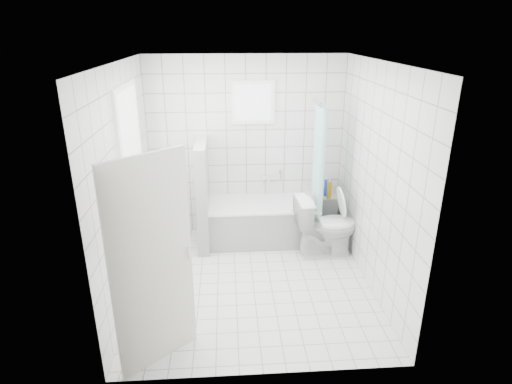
{
  "coord_description": "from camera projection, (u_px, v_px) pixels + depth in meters",
  "views": [
    {
      "loc": [
        -0.28,
        -4.5,
        2.93
      ],
      "look_at": [
        0.06,
        0.35,
        1.05
      ],
      "focal_mm": 30.0,
      "sensor_mm": 36.0,
      "label": 1
    }
  ],
  "objects": [
    {
      "name": "shower_curtain",
      "position": [
        316.0,
        171.0,
        5.83
      ],
      "size": [
        0.14,
        0.48,
        1.78
      ],
      "primitive_type": null,
      "color": "#41C0B8",
      "rests_on": "curtain_rod"
    },
    {
      "name": "wall_back",
      "position": [
        246.0,
        148.0,
        6.19
      ],
      "size": [
        2.8,
        0.02,
        2.6
      ],
      "primitive_type": "cube",
      "color": "white",
      "rests_on": "ground"
    },
    {
      "name": "tub_faucet",
      "position": [
        268.0,
        177.0,
        6.33
      ],
      "size": [
        0.18,
        0.06,
        0.06
      ],
      "primitive_type": "cube",
      "color": "silver",
      "rests_on": "wall_back"
    },
    {
      "name": "toilet",
      "position": [
        326.0,
        226.0,
        5.76
      ],
      "size": [
        0.87,
        0.55,
        0.85
      ],
      "primitive_type": "imported",
      "rotation": [
        0.0,
        0.0,
        1.66
      ],
      "color": "white",
      "rests_on": "ground"
    },
    {
      "name": "wall_right",
      "position": [
        375.0,
        180.0,
        4.88
      ],
      "size": [
        0.02,
        3.0,
        2.6
      ],
      "primitive_type": "cube",
      "color": "white",
      "rests_on": "ground"
    },
    {
      "name": "window_sill",
      "position": [
        143.0,
        211.0,
        5.14
      ],
      "size": [
        0.18,
        1.02,
        0.08
      ],
      "primitive_type": "cube",
      "color": "white",
      "rests_on": "wall_left"
    },
    {
      "name": "wall_left",
      "position": [
        126.0,
        186.0,
        4.7
      ],
      "size": [
        0.02,
        3.0,
        2.6
      ],
      "primitive_type": "cube",
      "color": "white",
      "rests_on": "ground"
    },
    {
      "name": "window_back",
      "position": [
        253.0,
        103.0,
        5.92
      ],
      "size": [
        0.5,
        0.01,
        0.5
      ],
      "primitive_type": "cube",
      "color": "white",
      "rests_on": "wall_back"
    },
    {
      "name": "door",
      "position": [
        153.0,
        265.0,
        3.7
      ],
      "size": [
        0.63,
        0.55,
        2.0
      ],
      "primitive_type": "cube",
      "rotation": [
        0.0,
        0.0,
        -0.86
      ],
      "color": "silver",
      "rests_on": "ground"
    },
    {
      "name": "wall_front",
      "position": [
        264.0,
        246.0,
        3.39
      ],
      "size": [
        2.8,
        0.02,
        2.6
      ],
      "primitive_type": "cube",
      "color": "white",
      "rests_on": "ground"
    },
    {
      "name": "ceiling",
      "position": [
        252.0,
        62.0,
        4.32
      ],
      "size": [
        3.0,
        3.0,
        0.0
      ],
      "primitive_type": "plane",
      "rotation": [
        3.14,
        0.0,
        0.0
      ],
      "color": "white",
      "rests_on": "ground"
    },
    {
      "name": "ground",
      "position": [
        253.0,
        282.0,
        5.26
      ],
      "size": [
        3.0,
        3.0,
        0.0
      ],
      "primitive_type": "plane",
      "color": "white",
      "rests_on": "ground"
    },
    {
      "name": "partition_wall",
      "position": [
        203.0,
        195.0,
        5.95
      ],
      "size": [
        0.15,
        0.85,
        1.5
      ],
      "primitive_type": "cube",
      "color": "white",
      "rests_on": "ground"
    },
    {
      "name": "sill_bottles",
      "position": [
        140.0,
        202.0,
        4.97
      ],
      "size": [
        0.18,
        0.81,
        0.33
      ],
      "color": "#FF63D4",
      "rests_on": "window_sill"
    },
    {
      "name": "ledge_bottles",
      "position": [
        324.0,
        190.0,
        6.35
      ],
      "size": [
        0.19,
        0.19,
        0.27
      ],
      "color": "gold",
      "rests_on": "tiled_ledge"
    },
    {
      "name": "tiled_ledge",
      "position": [
        323.0,
        213.0,
        6.52
      ],
      "size": [
        0.4,
        0.24,
        0.55
      ],
      "primitive_type": "cube",
      "color": "white",
      "rests_on": "ground"
    },
    {
      "name": "bathtub",
      "position": [
        263.0,
        221.0,
        6.21
      ],
      "size": [
        1.55,
        0.77,
        0.58
      ],
      "color": "white",
      "rests_on": "ground"
    },
    {
      "name": "curtain_rod",
      "position": [
        318.0,
        103.0,
        5.62
      ],
      "size": [
        0.02,
        0.8,
        0.02
      ],
      "primitive_type": "cylinder",
      "rotation": [
        1.57,
        0.0,
        0.0
      ],
      "color": "silver",
      "rests_on": "wall_back"
    },
    {
      "name": "window_left",
      "position": [
        133.0,
        152.0,
        4.87
      ],
      "size": [
        0.01,
        0.9,
        1.4
      ],
      "primitive_type": "cube",
      "color": "white",
      "rests_on": "wall_left"
    }
  ]
}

